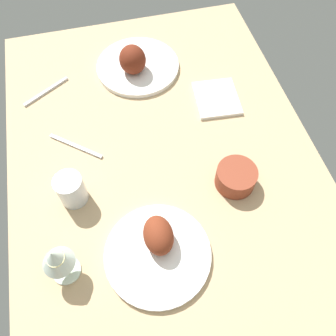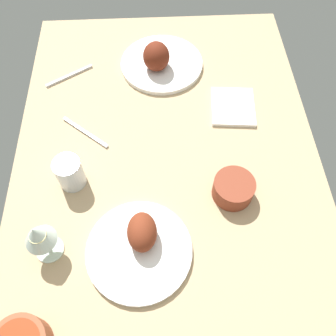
{
  "view_description": "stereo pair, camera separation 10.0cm",
  "coord_description": "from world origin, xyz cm",
  "px_view_note": "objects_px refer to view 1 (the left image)",
  "views": [
    {
      "loc": [
        -49.88,
        12.46,
        91.59
      ],
      "look_at": [
        0.0,
        0.0,
        6.0
      ],
      "focal_mm": 37.74,
      "sensor_mm": 36.0,
      "label": 1
    },
    {
      "loc": [
        -51.35,
        2.6,
        91.59
      ],
      "look_at": [
        0.0,
        0.0,
        6.0
      ],
      "focal_mm": 37.74,
      "sensor_mm": 36.0,
      "label": 2
    }
  ],
  "objects_px": {
    "folded_napkin": "(217,98)",
    "fork_loose": "(46,91)",
    "wine_glass": "(56,259)",
    "water_tumbler": "(71,190)",
    "bowl_cream": "(236,177)",
    "spoon_loose": "(76,146)",
    "plate_near_viewer": "(135,64)",
    "plate_center_main": "(158,248)"
  },
  "relations": [
    {
      "from": "folded_napkin",
      "to": "fork_loose",
      "type": "xyz_separation_m",
      "value": [
        0.17,
        0.54,
        -0.0
      ]
    },
    {
      "from": "wine_glass",
      "to": "water_tumbler",
      "type": "distance_m",
      "value": 0.21
    },
    {
      "from": "bowl_cream",
      "to": "fork_loose",
      "type": "bearing_deg",
      "value": 45.98
    },
    {
      "from": "wine_glass",
      "to": "folded_napkin",
      "type": "relative_size",
      "value": 0.9
    },
    {
      "from": "wine_glass",
      "to": "spoon_loose",
      "type": "bearing_deg",
      "value": -9.8
    },
    {
      "from": "bowl_cream",
      "to": "water_tumbler",
      "type": "relative_size",
      "value": 1.18
    },
    {
      "from": "water_tumbler",
      "to": "folded_napkin",
      "type": "distance_m",
      "value": 0.55
    },
    {
      "from": "water_tumbler",
      "to": "folded_napkin",
      "type": "xyz_separation_m",
      "value": [
        0.25,
        -0.49,
        -0.04
      ]
    },
    {
      "from": "plate_near_viewer",
      "to": "folded_napkin",
      "type": "distance_m",
      "value": 0.3
    },
    {
      "from": "water_tumbler",
      "to": "spoon_loose",
      "type": "xyz_separation_m",
      "value": [
        0.17,
        -0.02,
        -0.04
      ]
    },
    {
      "from": "plate_center_main",
      "to": "spoon_loose",
      "type": "relative_size",
      "value": 1.48
    },
    {
      "from": "bowl_cream",
      "to": "spoon_loose",
      "type": "relative_size",
      "value": 0.62
    },
    {
      "from": "plate_center_main",
      "to": "plate_near_viewer",
      "type": "relative_size",
      "value": 0.94
    },
    {
      "from": "bowl_cream",
      "to": "water_tumbler",
      "type": "height_order",
      "value": "water_tumbler"
    },
    {
      "from": "wine_glass",
      "to": "bowl_cream",
      "type": "bearing_deg",
      "value": -74.33
    },
    {
      "from": "plate_near_viewer",
      "to": "spoon_loose",
      "type": "height_order",
      "value": "plate_near_viewer"
    },
    {
      "from": "bowl_cream",
      "to": "plate_center_main",
      "type": "bearing_deg",
      "value": 119.08
    },
    {
      "from": "plate_near_viewer",
      "to": "bowl_cream",
      "type": "distance_m",
      "value": 0.54
    },
    {
      "from": "wine_glass",
      "to": "folded_napkin",
      "type": "xyz_separation_m",
      "value": [
        0.44,
        -0.53,
        -0.09
      ]
    },
    {
      "from": "plate_center_main",
      "to": "folded_napkin",
      "type": "distance_m",
      "value": 0.54
    },
    {
      "from": "plate_near_viewer",
      "to": "wine_glass",
      "type": "relative_size",
      "value": 2.03
    },
    {
      "from": "spoon_loose",
      "to": "folded_napkin",
      "type": "bearing_deg",
      "value": -130.97
    },
    {
      "from": "folded_napkin",
      "to": "fork_loose",
      "type": "height_order",
      "value": "folded_napkin"
    },
    {
      "from": "spoon_loose",
      "to": "fork_loose",
      "type": "bearing_deg",
      "value": -34.13
    },
    {
      "from": "bowl_cream",
      "to": "folded_napkin",
      "type": "bearing_deg",
      "value": -8.78
    },
    {
      "from": "bowl_cream",
      "to": "water_tumbler",
      "type": "xyz_separation_m",
      "value": [
        0.06,
        0.44,
        0.02
      ]
    },
    {
      "from": "wine_glass",
      "to": "folded_napkin",
      "type": "distance_m",
      "value": 0.7
    },
    {
      "from": "bowl_cream",
      "to": "wine_glass",
      "type": "distance_m",
      "value": 0.51
    },
    {
      "from": "bowl_cream",
      "to": "wine_glass",
      "type": "relative_size",
      "value": 0.8
    },
    {
      "from": "bowl_cream",
      "to": "folded_napkin",
      "type": "distance_m",
      "value": 0.31
    },
    {
      "from": "plate_near_viewer",
      "to": "spoon_loose",
      "type": "bearing_deg",
      "value": 138.91
    },
    {
      "from": "plate_center_main",
      "to": "water_tumbler",
      "type": "height_order",
      "value": "water_tumbler"
    },
    {
      "from": "plate_center_main",
      "to": "wine_glass",
      "type": "bearing_deg",
      "value": 88.59
    },
    {
      "from": "plate_near_viewer",
      "to": "bowl_cream",
      "type": "relative_size",
      "value": 2.54
    },
    {
      "from": "plate_center_main",
      "to": "folded_napkin",
      "type": "bearing_deg",
      "value": -33.9
    },
    {
      "from": "plate_center_main",
      "to": "water_tumbler",
      "type": "bearing_deg",
      "value": 42.83
    },
    {
      "from": "water_tumbler",
      "to": "spoon_loose",
      "type": "bearing_deg",
      "value": -7.23
    },
    {
      "from": "bowl_cream",
      "to": "spoon_loose",
      "type": "bearing_deg",
      "value": 61.28
    },
    {
      "from": "water_tumbler",
      "to": "wine_glass",
      "type": "bearing_deg",
      "value": 168.02
    },
    {
      "from": "wine_glass",
      "to": "spoon_loose",
      "type": "relative_size",
      "value": 0.77
    },
    {
      "from": "plate_center_main",
      "to": "fork_loose",
      "type": "relative_size",
      "value": 1.55
    },
    {
      "from": "plate_center_main",
      "to": "fork_loose",
      "type": "bearing_deg",
      "value": 21.06
    }
  ]
}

